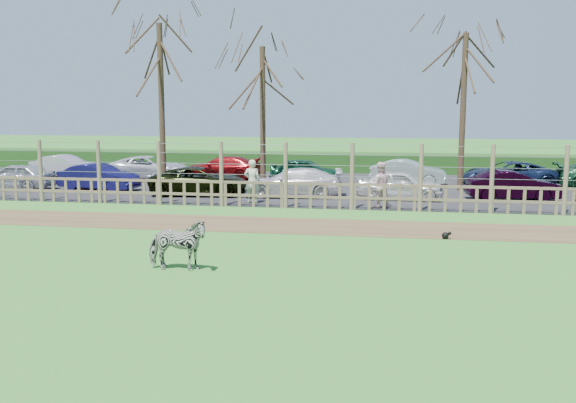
% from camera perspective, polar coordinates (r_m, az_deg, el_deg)
% --- Properties ---
extents(ground, '(120.00, 120.00, 0.00)m').
position_cam_1_polar(ground, '(16.66, -4.82, -4.94)').
color(ground, '#5FA33A').
rests_on(ground, ground).
extents(dirt_strip, '(34.00, 2.80, 0.01)m').
position_cam_1_polar(dirt_strip, '(20.95, -1.81, -2.08)').
color(dirt_strip, brown).
rests_on(dirt_strip, ground).
extents(asphalt, '(44.00, 13.00, 0.04)m').
position_cam_1_polar(asphalt, '(30.70, 1.82, 1.37)').
color(asphalt, '#232326').
rests_on(asphalt, ground).
extents(hedge, '(46.00, 2.00, 1.10)m').
position_cam_1_polar(hedge, '(37.56, 3.23, 3.50)').
color(hedge, '#1E4716').
rests_on(hedge, ground).
extents(fence, '(30.16, 0.16, 2.50)m').
position_cam_1_polar(fence, '(24.23, -0.21, 1.29)').
color(fence, brown).
rests_on(fence, ground).
extents(tree_left, '(4.80, 4.80, 7.88)m').
position_cam_1_polar(tree_left, '(30.14, -11.27, 11.74)').
color(tree_left, '#3D2B1E').
rests_on(tree_left, ground).
extents(tree_mid, '(4.80, 4.80, 6.83)m').
position_cam_1_polar(tree_mid, '(29.82, -2.28, 10.49)').
color(tree_mid, '#3D2B1E').
rests_on(tree_mid, ground).
extents(tree_right, '(4.80, 4.80, 7.35)m').
position_cam_1_polar(tree_right, '(29.87, 15.41, 10.90)').
color(tree_right, '#3D2B1E').
rests_on(tree_right, ground).
extents(zebra, '(1.51, 0.77, 1.24)m').
position_cam_1_polar(zebra, '(15.37, -9.83, -3.82)').
color(zebra, gray).
rests_on(zebra, ground).
extents(visitor_a, '(0.65, 0.45, 1.72)m').
position_cam_1_polar(visitor_a, '(25.24, -3.20, 1.80)').
color(visitor_a, beige).
rests_on(visitor_a, asphalt).
extents(visitor_b, '(0.94, 0.79, 1.72)m').
position_cam_1_polar(visitor_b, '(24.35, 8.17, 1.48)').
color(visitor_b, beige).
rests_on(visitor_b, asphalt).
extents(crow, '(0.28, 0.20, 0.23)m').
position_cam_1_polar(crow, '(19.31, 13.85, -2.94)').
color(crow, black).
rests_on(crow, ground).
extents(car_0, '(3.58, 1.57, 1.20)m').
position_cam_1_polar(car_0, '(31.82, -23.08, 2.06)').
color(car_0, '#B1B1BB').
rests_on(car_0, asphalt).
extents(car_1, '(3.77, 1.71, 1.20)m').
position_cam_1_polar(car_1, '(30.24, -16.46, 2.09)').
color(car_1, '#151252').
rests_on(car_1, asphalt).
extents(car_2, '(4.48, 2.37, 1.20)m').
position_cam_1_polar(car_2, '(27.80, -7.79, 1.82)').
color(car_2, black).
rests_on(car_2, asphalt).
extents(car_3, '(4.30, 2.14, 1.20)m').
position_cam_1_polar(car_3, '(27.01, 0.44, 1.70)').
color(car_3, silver).
rests_on(car_3, asphalt).
extents(car_4, '(3.59, 1.59, 1.20)m').
position_cam_1_polar(car_4, '(26.68, 9.96, 1.48)').
color(car_4, white).
rests_on(car_4, asphalt).
extents(car_5, '(3.77, 1.72, 1.20)m').
position_cam_1_polar(car_5, '(27.48, 19.32, 1.33)').
color(car_5, black).
rests_on(car_5, asphalt).
extents(car_7, '(3.70, 1.44, 1.20)m').
position_cam_1_polar(car_7, '(35.95, -19.14, 2.96)').
color(car_7, '#BFAFC8').
rests_on(car_7, asphalt).
extents(car_8, '(4.42, 2.22, 1.20)m').
position_cam_1_polar(car_8, '(34.17, -12.22, 2.96)').
color(car_8, silver).
rests_on(car_8, asphalt).
extents(car_9, '(4.19, 1.83, 1.20)m').
position_cam_1_polar(car_9, '(33.38, -5.88, 2.99)').
color(car_9, maroon).
rests_on(car_9, asphalt).
extents(car_10, '(3.57, 1.55, 1.20)m').
position_cam_1_polar(car_10, '(31.86, 1.54, 2.76)').
color(car_10, '#104329').
rests_on(car_10, asphalt).
extents(car_11, '(3.75, 1.64, 1.20)m').
position_cam_1_polar(car_11, '(31.62, 10.63, 2.57)').
color(car_11, '#ACBDB5').
rests_on(car_11, asphalt).
extents(car_12, '(4.55, 2.56, 1.20)m').
position_cam_1_polar(car_12, '(31.94, 18.94, 2.31)').
color(car_12, '#162243').
rests_on(car_12, asphalt).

